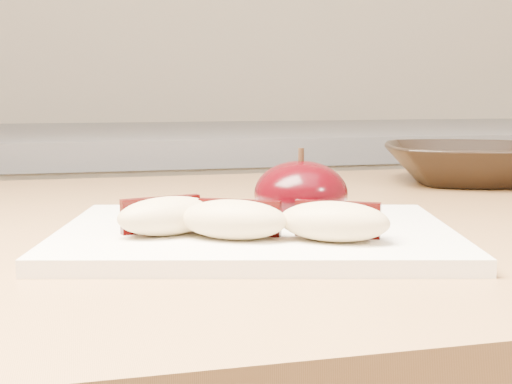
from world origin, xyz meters
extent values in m
cube|color=slate|center=(0.00, 1.20, 0.92)|extent=(2.40, 0.62, 0.04)
cube|color=#A27646|center=(0.00, 0.50, 0.88)|extent=(1.64, 0.64, 0.04)
cube|color=white|center=(-0.01, 0.40, 0.91)|extent=(0.31, 0.26, 0.01)
ellipsoid|color=black|center=(0.04, 0.44, 0.93)|extent=(0.08, 0.08, 0.05)
cylinder|color=black|center=(0.04, 0.44, 0.96)|extent=(0.00, 0.00, 0.01)
ellipsoid|color=#D3B886|center=(-0.07, 0.39, 0.92)|extent=(0.08, 0.05, 0.03)
cube|color=black|center=(-0.07, 0.40, 0.92)|extent=(0.06, 0.02, 0.02)
ellipsoid|color=#D3B886|center=(-0.03, 0.37, 0.92)|extent=(0.08, 0.06, 0.03)
cube|color=black|center=(-0.02, 0.38, 0.92)|extent=(0.05, 0.03, 0.02)
ellipsoid|color=#D3B886|center=(0.03, 0.34, 0.92)|extent=(0.08, 0.06, 0.03)
cube|color=black|center=(0.04, 0.36, 0.92)|extent=(0.05, 0.03, 0.02)
imported|color=black|center=(0.31, 0.66, 0.92)|extent=(0.24, 0.24, 0.05)
camera|label=1|loc=(-0.13, -0.08, 1.01)|focal=50.00mm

